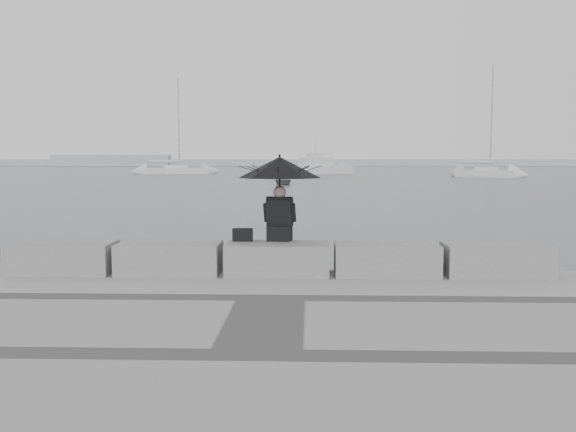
{
  "coord_description": "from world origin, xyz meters",
  "views": [
    {
      "loc": [
        0.5,
        -10.38,
        2.35
      ],
      "look_at": [
        0.05,
        3.0,
        1.11
      ],
      "focal_mm": 40.0,
      "sensor_mm": 36.0,
      "label": 1
    }
  ],
  "objects_px": {
    "sailboat_right": "(486,173)",
    "sailboat_left": "(175,170)",
    "dinghy": "(283,181)",
    "motor_cruiser": "(321,167)",
    "seated_person": "(280,176)"
  },
  "relations": [
    {
      "from": "sailboat_left",
      "to": "sailboat_right",
      "type": "relative_size",
      "value": 1.0
    },
    {
      "from": "sailboat_left",
      "to": "seated_person",
      "type": "bearing_deg",
      "value": -97.72
    },
    {
      "from": "seated_person",
      "to": "sailboat_left",
      "type": "distance_m",
      "value": 77.98
    },
    {
      "from": "sailboat_right",
      "to": "dinghy",
      "type": "height_order",
      "value": "sailboat_right"
    },
    {
      "from": "motor_cruiser",
      "to": "sailboat_left",
      "type": "bearing_deg",
      "value": 157.25
    },
    {
      "from": "seated_person",
      "to": "motor_cruiser",
      "type": "bearing_deg",
      "value": 97.13
    },
    {
      "from": "seated_person",
      "to": "sailboat_right",
      "type": "relative_size",
      "value": 0.11
    },
    {
      "from": "sailboat_left",
      "to": "dinghy",
      "type": "xyz_separation_m",
      "value": [
        15.88,
        -32.07,
        -0.24
      ]
    },
    {
      "from": "sailboat_left",
      "to": "dinghy",
      "type": "bearing_deg",
      "value": -84.45
    },
    {
      "from": "sailboat_right",
      "to": "motor_cruiser",
      "type": "relative_size",
      "value": 1.47
    },
    {
      "from": "sailboat_left",
      "to": "dinghy",
      "type": "distance_m",
      "value": 35.78
    },
    {
      "from": "sailboat_right",
      "to": "sailboat_left",
      "type": "bearing_deg",
      "value": -164.16
    },
    {
      "from": "seated_person",
      "to": "sailboat_left",
      "type": "bearing_deg",
      "value": 111.75
    },
    {
      "from": "motor_cruiser",
      "to": "dinghy",
      "type": "distance_m",
      "value": 33.8
    },
    {
      "from": "sailboat_right",
      "to": "dinghy",
      "type": "bearing_deg",
      "value": -104.97
    }
  ]
}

